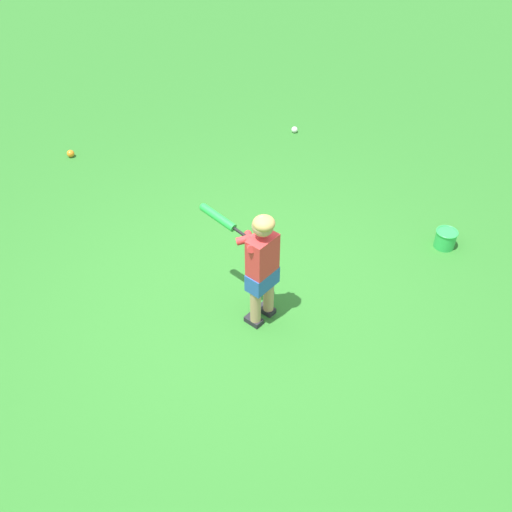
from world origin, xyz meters
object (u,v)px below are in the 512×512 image
at_px(child_batter, 259,259).
at_px(play_ball_far_left, 295,130).
at_px(toy_bucket, 446,238).
at_px(play_ball_far_right, 71,154).

relative_size(child_batter, play_ball_far_left, 13.67).
relative_size(child_batter, toy_bucket, 5.00).
distance_m(play_ball_far_left, toy_bucket, 2.71).
bearing_deg(play_ball_far_left, child_batter, -107.94).
distance_m(child_batter, toy_bucket, 2.14).
distance_m(child_batter, play_ball_far_right, 3.58).
bearing_deg(toy_bucket, play_ball_far_left, 110.24).
xyz_separation_m(child_batter, play_ball_far_left, (1.03, 3.18, -0.61)).
xyz_separation_m(play_ball_far_right, toy_bucket, (3.76, -2.40, 0.05)).
bearing_deg(child_batter, play_ball_far_left, 72.06).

